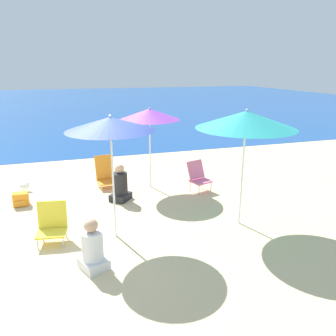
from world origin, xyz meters
name	(u,v)px	position (x,y,z in m)	size (l,w,h in m)	color
ground_plane	(87,236)	(0.00, 0.00, 0.00)	(60.00, 60.00, 0.00)	#D1BA89
sea_water	(67,102)	(0.00, 25.56, 0.00)	(60.00, 40.00, 0.01)	#19478C
beach_umbrella_teal	(246,120)	(2.96, -0.34, 2.08)	(1.86, 1.86, 2.29)	white
beach_umbrella_purple	(149,114)	(1.78, 2.22, 1.90)	(1.51, 1.51, 2.08)	white
beach_umbrella_navy	(110,124)	(0.52, -0.13, 2.09)	(1.52, 1.52, 2.25)	white
beach_chair_yellow	(52,223)	(-0.59, 0.04, 0.35)	(0.57, 0.53, 0.72)	silver
beach_chair_pink	(198,175)	(2.86, 1.60, 0.41)	(0.60, 0.63, 0.76)	silver
beach_chair_orange	(105,173)	(0.67, 2.64, 0.35)	(0.52, 0.60, 0.81)	silver
person_seated_near	(120,186)	(0.88, 1.56, 0.36)	(0.58, 0.59, 0.89)	#262628
person_seated_far	(93,248)	(0.03, -1.05, 0.34)	(0.51, 0.54, 0.84)	silver
backpack_orange	(21,199)	(-1.32, 1.90, 0.15)	(0.32, 0.25, 0.30)	orange
seagull	(25,186)	(-1.33, 2.86, 0.14)	(0.27, 0.11, 0.23)	gold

